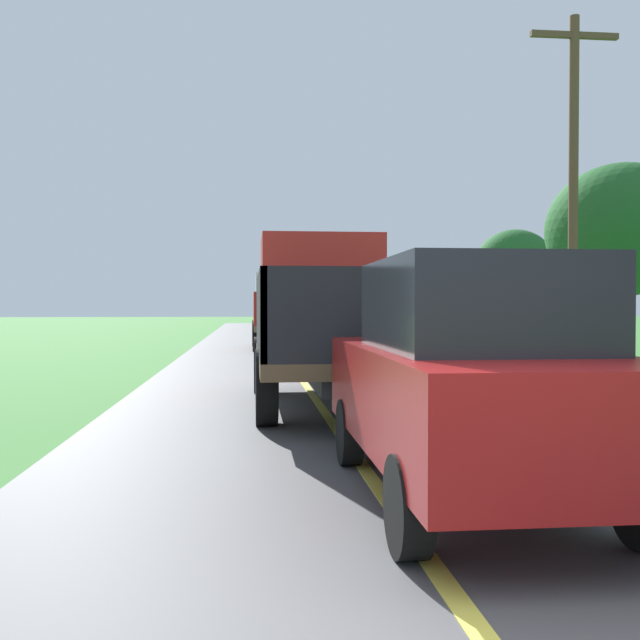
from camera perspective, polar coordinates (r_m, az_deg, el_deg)
banana_truck_near at (r=11.66m, az=0.48°, el=0.36°), size 2.38×5.82×2.80m
banana_truck_far at (r=26.08m, az=-2.95°, el=0.80°), size 2.38×5.81×2.80m
utility_pole_roadside at (r=15.82m, az=19.91°, el=10.12°), size 1.89×0.20×7.67m
roadside_tree_near_left at (r=18.23m, az=23.30°, el=6.69°), size 3.51×3.51×5.01m
roadside_tree_far_left at (r=26.21m, az=15.53°, el=4.35°), size 2.78×2.78×4.37m
following_car at (r=5.73m, az=12.00°, el=-4.52°), size 1.74×4.10×1.92m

